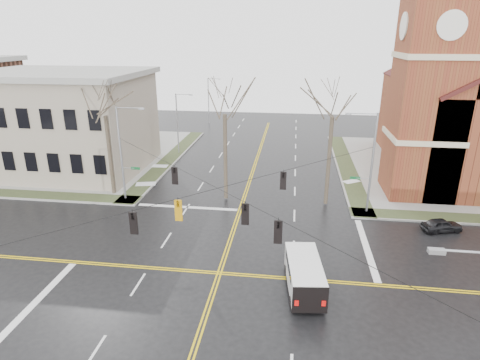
# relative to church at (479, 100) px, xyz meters

# --- Properties ---
(ground) EXTENTS (120.00, 120.00, 0.00)m
(ground) POSITION_rel_church_xyz_m (-24.76, -24.78, -8.43)
(ground) COLOR black
(ground) RESTS_ON ground
(sidewalks) EXTENTS (80.00, 80.00, 0.17)m
(sidewalks) POSITION_rel_church_xyz_m (-24.76, -24.78, -8.36)
(sidewalks) COLOR gray
(sidewalks) RESTS_ON ground
(road_markings) EXTENTS (100.00, 100.00, 0.01)m
(road_markings) POSITION_rel_church_xyz_m (-24.76, -24.78, -8.43)
(road_markings) COLOR gold
(road_markings) RESTS_ON ground
(church) EXTENTS (24.28, 27.48, 27.50)m
(church) POSITION_rel_church_xyz_m (0.00, 0.00, 0.00)
(church) COLOR maroon
(church) RESTS_ON ground
(civic_building_a) EXTENTS (18.00, 14.00, 11.00)m
(civic_building_a) POSITION_rel_church_xyz_m (-46.76, -4.78, -2.93)
(civic_building_a) COLOR gray
(civic_building_a) RESTS_ON ground
(signal_pole_ne) EXTENTS (2.75, 0.22, 9.00)m
(signal_pole_ne) POSITION_rel_church_xyz_m (-13.44, -13.28, -3.48)
(signal_pole_ne) COLOR gray
(signal_pole_ne) RESTS_ON ground
(signal_pole_nw) EXTENTS (2.75, 0.22, 9.00)m
(signal_pole_nw) POSITION_rel_church_xyz_m (-36.09, -13.28, -3.48)
(signal_pole_nw) COLOR gray
(signal_pole_nw) RESTS_ON ground
(span_wires) EXTENTS (23.02, 23.02, 0.03)m
(span_wires) POSITION_rel_church_xyz_m (-24.76, -24.78, -2.23)
(span_wires) COLOR black
(span_wires) RESTS_ON ground
(traffic_signals) EXTENTS (8.21, 8.26, 1.30)m
(traffic_signals) POSITION_rel_church_xyz_m (-24.76, -25.45, -2.98)
(traffic_signals) COLOR black
(traffic_signals) RESTS_ON ground
(streetlight_north_a) EXTENTS (2.30, 0.20, 8.00)m
(streetlight_north_a) POSITION_rel_church_xyz_m (-35.42, 3.22, -3.97)
(streetlight_north_a) COLOR gray
(streetlight_north_a) RESTS_ON ground
(streetlight_north_b) EXTENTS (2.30, 0.20, 8.00)m
(streetlight_north_b) POSITION_rel_church_xyz_m (-35.42, 23.22, -3.97)
(streetlight_north_b) COLOR gray
(streetlight_north_b) RESTS_ON ground
(cargo_van) EXTENTS (2.64, 5.48, 2.01)m
(cargo_van) POSITION_rel_church_xyz_m (-19.14, -25.73, -7.25)
(cargo_van) COLOR white
(cargo_van) RESTS_ON ground
(parked_car_a) EXTENTS (3.49, 2.12, 1.11)m
(parked_car_a) POSITION_rel_church_xyz_m (-7.75, -16.23, -7.88)
(parked_car_a) COLOR black
(parked_car_a) RESTS_ON ground
(tree_nw_far) EXTENTS (4.00, 4.00, 11.79)m
(tree_nw_far) POSITION_rel_church_xyz_m (-38.00, -12.06, 0.10)
(tree_nw_far) COLOR #372D23
(tree_nw_far) RESTS_ON ground
(tree_nw_near) EXTENTS (4.00, 4.00, 12.41)m
(tree_nw_near) POSITION_rel_church_xyz_m (-26.49, -11.87, 0.53)
(tree_nw_near) COLOR #372D23
(tree_nw_near) RESTS_ON ground
(tree_ne) EXTENTS (4.00, 4.00, 12.46)m
(tree_ne) POSITION_rel_church_xyz_m (-16.85, -11.90, 0.57)
(tree_ne) COLOR #372D23
(tree_ne) RESTS_ON ground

